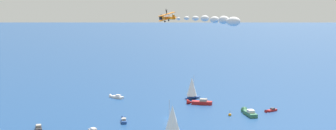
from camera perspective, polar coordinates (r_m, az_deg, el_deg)
ground_plane at (r=165.96m, az=0.00°, el=-6.49°), size 2000.00×2000.00×0.00m
motorboat_near_centre at (r=162.01m, az=-5.41°, el=-6.68°), size 6.83×4.87×1.98m
motorboat_far_port at (r=173.38m, az=9.78°, el=-5.72°), size 10.06×7.75×2.98m
motorboat_far_stbd at (r=188.87m, az=3.71°, el=-4.54°), size 4.30×10.40×2.93m
sailboat_offshore at (r=198.45m, az=2.93°, el=-2.81°), size 7.67×6.56×10.23m
motorboat_trailing at (r=202.03m, az=-6.37°, el=-3.85°), size 3.48×7.25×2.04m
motorboat_ahead at (r=180.05m, az=12.35°, el=-5.42°), size 5.36×4.22×1.60m
motorboat_outer_ring_a at (r=155.44m, az=-15.44°, el=-7.52°), size 6.81×6.03×2.11m
sailboat_outer_ring_b at (r=135.61m, az=0.53°, el=-7.16°), size 6.91×10.19×12.69m
marker_buoy at (r=170.83m, az=7.53°, el=-6.02°), size 1.10×1.10×2.10m
biplane_lead at (r=161.32m, az=-0.08°, el=5.78°), size 7.25×7.11×3.67m
wingwalker_lead at (r=161.00m, az=-0.19°, el=6.54°), size 0.86×0.47×1.79m
smoke_trail_lead at (r=145.07m, az=6.34°, el=5.44°), size 13.61×25.02×3.51m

